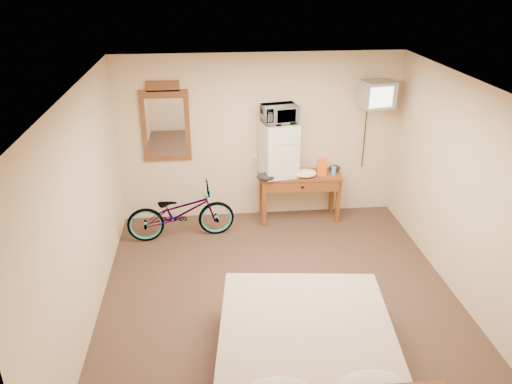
% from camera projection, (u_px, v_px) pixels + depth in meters
% --- Properties ---
extents(room, '(4.60, 4.64, 2.50)m').
position_uv_depth(room, '(283.00, 205.00, 5.36)').
color(room, '#3E271F').
rests_on(room, ground).
extents(desk, '(1.24, 0.53, 0.75)m').
position_uv_depth(desk, '(300.00, 183.00, 7.49)').
color(desk, brown).
rests_on(desk, floor).
extents(mini_fridge, '(0.57, 0.55, 0.79)m').
position_uv_depth(mini_fridge, '(279.00, 149.00, 7.29)').
color(mini_fridge, silver).
rests_on(mini_fridge, desk).
extents(microwave, '(0.54, 0.41, 0.27)m').
position_uv_depth(microwave, '(279.00, 114.00, 7.07)').
color(microwave, silver).
rests_on(microwave, mini_fridge).
extents(snack_bag, '(0.14, 0.08, 0.27)m').
position_uv_depth(snack_bag, '(322.00, 167.00, 7.37)').
color(snack_bag, '#F85E16').
rests_on(snack_bag, desk).
extents(blue_cup, '(0.07, 0.07, 0.12)m').
position_uv_depth(blue_cup, '(334.00, 171.00, 7.42)').
color(blue_cup, '#40A4DA').
rests_on(blue_cup, desk).
extents(cloth_cream, '(0.34, 0.26, 0.11)m').
position_uv_depth(cloth_cream, '(305.00, 173.00, 7.35)').
color(cloth_cream, white).
rests_on(cloth_cream, desk).
extents(cloth_dark_a, '(0.28, 0.21, 0.10)m').
position_uv_depth(cloth_dark_a, '(266.00, 177.00, 7.23)').
color(cloth_dark_a, black).
rests_on(cloth_dark_a, desk).
extents(cloth_dark_b, '(0.18, 0.15, 0.08)m').
position_uv_depth(cloth_dark_b, '(335.00, 168.00, 7.58)').
color(cloth_dark_b, black).
rests_on(cloth_dark_b, desk).
extents(crt_television, '(0.49, 0.59, 0.37)m').
position_uv_depth(crt_television, '(377.00, 94.00, 7.06)').
color(crt_television, black).
rests_on(crt_television, room).
extents(wall_mirror, '(0.69, 0.04, 1.18)m').
position_uv_depth(wall_mirror, '(166.00, 123.00, 7.18)').
color(wall_mirror, brown).
rests_on(wall_mirror, room).
extents(bicycle, '(1.57, 0.69, 0.80)m').
position_uv_depth(bicycle, '(181.00, 212.00, 7.09)').
color(bicycle, black).
rests_on(bicycle, floor).
extents(bed, '(1.86, 2.32, 0.90)m').
position_uv_depth(bed, '(309.00, 366.00, 4.53)').
color(bed, brown).
rests_on(bed, floor).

